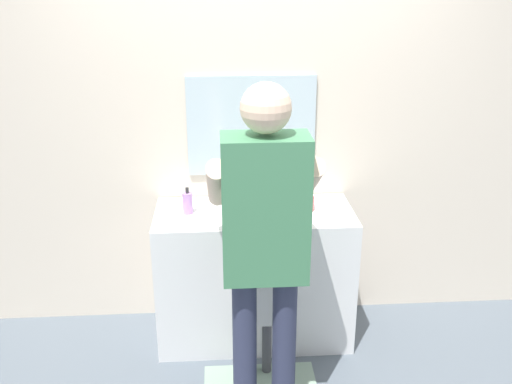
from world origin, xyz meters
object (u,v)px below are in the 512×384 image
at_px(toothbrush_cup, 308,203).
at_px(soap_bottle, 188,203).
at_px(adult_parent, 265,229).
at_px(child_toddler, 259,304).

relative_size(toothbrush_cup, soap_bottle, 1.25).
bearing_deg(soap_bottle, adult_parent, -59.45).
bearing_deg(child_toddler, soap_bottle, 134.48).
xyz_separation_m(toothbrush_cup, soap_bottle, (-0.73, 0.01, 0.02)).
xyz_separation_m(toothbrush_cup, child_toddler, (-0.33, -0.40, -0.45)).
relative_size(child_toddler, adult_parent, 0.44).
distance_m(toothbrush_cup, adult_parent, 0.77).
xyz_separation_m(soap_bottle, child_toddler, (0.40, -0.41, -0.46)).
distance_m(toothbrush_cup, child_toddler, 0.68).
bearing_deg(soap_bottle, child_toddler, -45.52).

